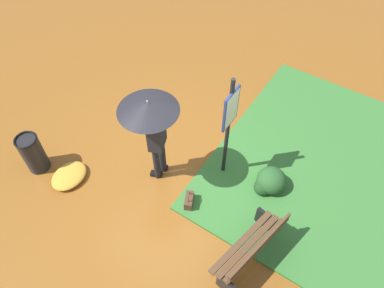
{
  "coord_description": "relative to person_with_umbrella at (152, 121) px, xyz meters",
  "views": [
    {
      "loc": [
        2.88,
        2.45,
        5.69
      ],
      "look_at": [
        -0.4,
        0.28,
        0.85
      ],
      "focal_mm": 33.54,
      "sensor_mm": 36.0,
      "label": 1
    }
  ],
  "objects": [
    {
      "name": "grass_verge",
      "position": [
        -1.94,
        2.59,
        -1.53
      ],
      "size": [
        4.8,
        4.0,
        0.05
      ],
      "color": "#387533",
      "rests_on": "ground_plane"
    },
    {
      "name": "park_bench",
      "position": [
        0.5,
        2.16,
        -1.15
      ],
      "size": [
        1.41,
        0.65,
        0.75
      ],
      "color": "black",
      "rests_on": "ground_plane"
    },
    {
      "name": "shrub_cluster",
      "position": [
        -0.89,
        1.85,
        -1.33
      ],
      "size": [
        0.59,
        0.54,
        0.48
      ],
      "color": "#285628",
      "rests_on": "ground_plane"
    },
    {
      "name": "person_with_umbrella",
      "position": [
        0.0,
        0.0,
        0.0
      ],
      "size": [
        0.96,
        0.96,
        2.04
      ],
      "color": "black",
      "rests_on": "ground_plane"
    },
    {
      "name": "trash_bin",
      "position": [
        1.09,
        -2.07,
        -1.13
      ],
      "size": [
        0.42,
        0.42,
        0.83
      ],
      "color": "black",
      "rests_on": "ground_plane"
    },
    {
      "name": "leaf_pile_by_bench",
      "position": [
        0.97,
        -1.38,
        -1.47
      ],
      "size": [
        0.71,
        0.57,
        0.16
      ],
      "color": "gold",
      "rests_on": "ground_plane"
    },
    {
      "name": "info_sign_post",
      "position": [
        -0.77,
        0.97,
        -0.11
      ],
      "size": [
        0.44,
        0.07,
        2.3
      ],
      "color": "black",
      "rests_on": "ground_plane"
    },
    {
      "name": "ground_plane",
      "position": [
        -0.03,
        0.19,
        -1.55
      ],
      "size": [
        18.0,
        18.0,
        0.0
      ],
      "primitive_type": "plane",
      "color": "brown"
    },
    {
      "name": "handbag",
      "position": [
        0.2,
        0.82,
        -1.42
      ],
      "size": [
        0.33,
        0.25,
        0.37
      ],
      "color": "#4C3323",
      "rests_on": "ground_plane"
    }
  ]
}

